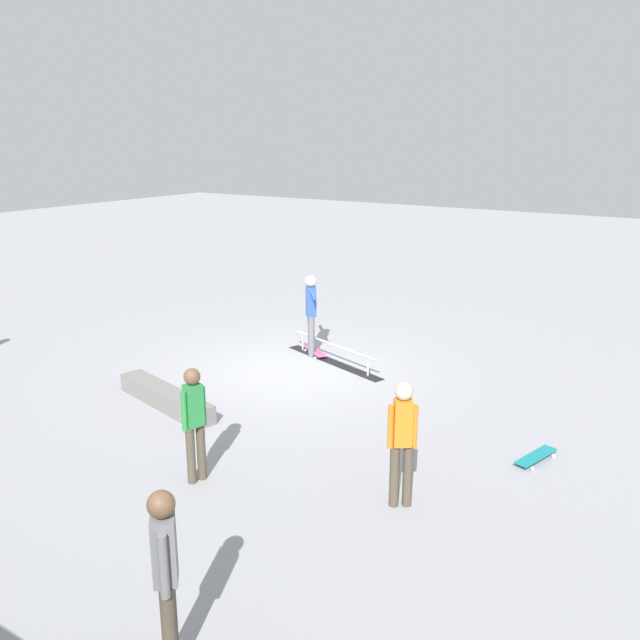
% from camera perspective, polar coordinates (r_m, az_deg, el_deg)
% --- Properties ---
extents(ground_plane, '(60.00, 60.00, 0.00)m').
position_cam_1_polar(ground_plane, '(12.97, -2.27, -4.24)').
color(ground_plane, '#9E9EA3').
extents(grind_rail, '(2.61, 1.08, 0.39)m').
position_cam_1_polar(grind_rail, '(13.29, 1.17, -2.96)').
color(grind_rail, black).
rests_on(grind_rail, ground_plane).
extents(skate_ledge, '(2.39, 0.95, 0.31)m').
position_cam_1_polar(skate_ledge, '(11.50, -13.05, -6.48)').
color(skate_ledge, gray).
rests_on(skate_ledge, ground_plane).
extents(skater_main, '(0.92, 1.09, 1.68)m').
position_cam_1_polar(skater_main, '(13.50, -0.77, 0.90)').
color(skater_main, slate).
rests_on(skater_main, ground_plane).
extents(skateboard_main, '(0.77, 0.62, 0.09)m').
position_cam_1_polar(skateboard_main, '(13.79, -0.40, -2.69)').
color(skateboard_main, '#E05993').
rests_on(skateboard_main, ground_plane).
extents(bystander_green_shirt, '(0.23, 0.36, 1.56)m').
position_cam_1_polar(bystander_green_shirt, '(8.78, -10.69, -8.27)').
color(bystander_green_shirt, brown).
rests_on(bystander_green_shirt, ground_plane).
extents(bystander_grey_shirt, '(0.31, 0.33, 1.67)m').
position_cam_1_polar(bystander_grey_shirt, '(5.96, -13.04, -20.16)').
color(bystander_grey_shirt, brown).
rests_on(bystander_grey_shirt, ground_plane).
extents(bystander_orange_shirt, '(0.34, 0.27, 1.61)m').
position_cam_1_polar(bystander_orange_shirt, '(8.13, 7.04, -9.92)').
color(bystander_orange_shirt, brown).
rests_on(bystander_orange_shirt, ground_plane).
extents(loose_skateboard_teal, '(0.41, 0.82, 0.09)m').
position_cam_1_polar(loose_skateboard_teal, '(9.93, 17.97, -11.01)').
color(loose_skateboard_teal, teal).
rests_on(loose_skateboard_teal, ground_plane).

